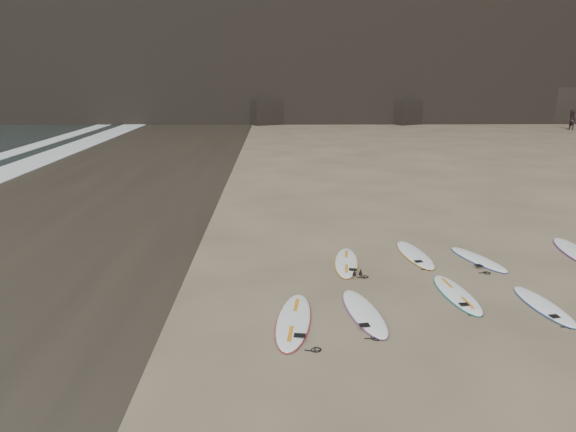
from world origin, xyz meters
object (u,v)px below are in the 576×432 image
surfboard_6 (415,254)px  person_b (572,120)px  surfboard_3 (543,305)px  surfboard_0 (294,320)px  surfboard_5 (346,262)px  surfboard_8 (576,252)px  surfboard_7 (478,259)px  surfboard_1 (364,312)px  surfboard_2 (457,294)px

surfboard_6 → person_b: size_ratio=1.44×
surfboard_3 → surfboard_6: (-1.97, 3.59, 0.00)m
surfboard_0 → surfboard_3: surfboard_0 is taller
surfboard_5 → surfboard_0: bearing=-106.1°
surfboard_3 → surfboard_8: bearing=48.3°
surfboard_5 → surfboard_8: 6.67m
surfboard_3 → surfboard_7: (-0.33, 3.15, 0.00)m
surfboard_3 → surfboard_6: surfboard_6 is taller
surfboard_8 → person_b: bearing=68.6°
surfboard_8 → person_b: person_b is taller
surfboard_0 → person_b: (26.07, 39.35, 0.83)m
surfboard_3 → surfboard_5: bearing=137.1°
surfboard_1 → surfboard_3: 4.00m
surfboard_0 → surfboard_8: (8.17, 4.37, 0.00)m
surfboard_6 → surfboard_2: bearing=-90.5°
surfboard_1 → person_b: size_ratio=1.45×
surfboard_0 → person_b: person_b is taller
surfboard_2 → surfboard_6: bearing=90.5°
surfboard_2 → surfboard_7: size_ratio=1.07×
surfboard_1 → person_b: 46.07m
surfboard_1 → surfboard_5: surfboard_1 is taller
surfboard_0 → surfboard_7: (5.18, 3.81, -0.01)m
surfboard_1 → surfboard_6: bearing=54.0°
surfboard_2 → surfboard_5: 3.22m
surfboard_6 → surfboard_8: (4.63, 0.12, 0.00)m
surfboard_2 → surfboard_8: 5.30m
surfboard_3 → surfboard_8: 4.56m
surfboard_0 → person_b: bearing=63.4°
person_b → surfboard_7: bearing=-49.2°
surfboard_8 → surfboard_6: bearing=-172.8°
surfboard_3 → surfboard_1: bearing=178.0°
surfboard_3 → surfboard_5: size_ratio=0.93×
surfboard_1 → surfboard_2: 2.49m
surfboard_1 → surfboard_5: size_ratio=1.03×
surfboard_0 → surfboard_7: 6.43m
surfboard_5 → surfboard_1: bearing=-83.5°
surfboard_5 → surfboard_6: surfboard_6 is taller
surfboard_3 → surfboard_8: (2.66, 3.71, 0.01)m
surfboard_3 → surfboard_0: bearing=-179.2°
surfboard_3 → person_b: person_b is taller
surfboard_2 → person_b: 44.05m
surfboard_0 → surfboard_5: size_ratio=1.13×
surfboard_1 → surfboard_2: size_ratio=1.04×
surfboard_0 → surfboard_1: surfboard_0 is taller
surfboard_1 → surfboard_7: (3.66, 3.43, -0.00)m
surfboard_7 → surfboard_8: 3.04m
surfboard_3 → surfboard_7: bearing=89.9°
surfboard_3 → surfboard_6: bearing=112.7°
surfboard_0 → surfboard_1: size_ratio=1.09×
surfboard_0 → surfboard_1: (1.51, 0.38, -0.00)m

